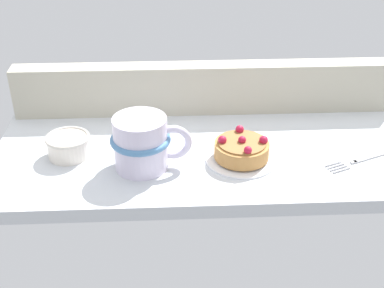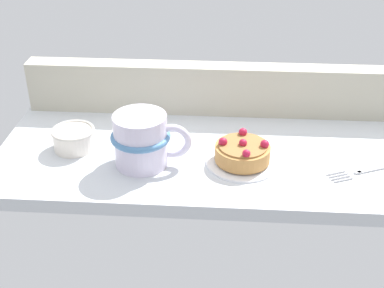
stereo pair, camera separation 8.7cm
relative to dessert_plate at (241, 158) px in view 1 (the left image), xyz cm
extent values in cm
cube|color=silver|center=(-4.75, 4.34, -1.56)|extent=(78.27, 34.50, 2.48)
cube|color=#B2AD99|center=(-4.75, 19.33, 4.73)|extent=(76.70, 4.51, 10.11)
cylinder|color=white|center=(0.00, 0.00, 0.02)|extent=(12.49, 12.49, 0.70)
cylinder|color=white|center=(0.00, 0.00, -0.15)|extent=(6.87, 6.87, 0.35)
cylinder|color=#B77F42|center=(0.00, 0.00, 1.71)|extent=(9.50, 9.50, 2.68)
cylinder|color=olive|center=(0.00, 0.00, 3.20)|extent=(8.36, 8.36, 0.30)
sphere|color=#B71938|center=(0.00, 0.00, 3.68)|extent=(1.38, 1.38, 1.38)
sphere|color=#B71938|center=(3.64, -0.27, 3.72)|extent=(1.52, 1.52, 1.52)
sphere|color=#B71938|center=(0.05, 3.70, 3.70)|extent=(1.49, 1.49, 1.49)
sphere|color=#B71938|center=(-3.40, 0.09, 3.72)|extent=(1.50, 1.50, 1.50)
sphere|color=#B71938|center=(0.48, -3.58, 3.79)|extent=(1.36, 1.36, 1.36)
cylinder|color=silver|center=(-17.24, -1.30, 4.31)|extent=(9.02, 9.02, 9.26)
torus|color=#4C7FB2|center=(-17.24, -1.30, 5.01)|extent=(10.17, 10.17, 1.11)
torus|color=silver|center=(-11.82, -1.30, 4.31)|extent=(6.38, 1.20, 6.38)
cube|color=#B7B7BC|center=(24.28, 0.05, -0.02)|extent=(10.12, 4.74, 0.60)
cube|color=#B7B7BC|center=(19.35, -2.00, -0.02)|extent=(1.32, 0.98, 0.60)
cube|color=#B7B7BC|center=(15.70, -2.33, -0.02)|extent=(3.32, 1.56, 0.60)
cube|color=#B7B7BC|center=(15.98, -3.00, -0.02)|extent=(3.32, 1.56, 0.60)
cube|color=#B7B7BC|center=(16.26, -3.68, -0.02)|extent=(3.32, 1.56, 0.60)
cube|color=#B7B7BC|center=(16.54, -4.36, -0.02)|extent=(3.32, 1.56, 0.60)
cylinder|color=silver|center=(-30.17, 2.92, 1.49)|extent=(7.30, 7.30, 3.63)
torus|color=beige|center=(-30.17, 2.92, 3.31)|extent=(7.76, 7.76, 0.60)
camera|label=1|loc=(-12.27, -75.54, 47.87)|focal=48.17mm
camera|label=2|loc=(-3.56, -75.46, 47.87)|focal=48.17mm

